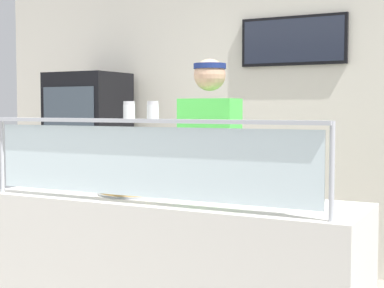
{
  "coord_description": "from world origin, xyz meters",
  "views": [
    {
      "loc": [
        2.62,
        -2.42,
        1.44
      ],
      "look_at": [
        1.18,
        0.36,
        1.24
      ],
      "focal_mm": 54.59,
      "sensor_mm": 36.0,
      "label": 1
    }
  ],
  "objects_px": {
    "pizza_tray": "(136,191)",
    "pepper_flake_shaker": "(153,111)",
    "worker_figure": "(210,173)",
    "pizza_server": "(141,188)",
    "parmesan_shaker": "(129,111)",
    "drink_fridge": "(88,164)"
  },
  "relations": [
    {
      "from": "pizza_tray",
      "to": "pepper_flake_shaker",
      "type": "relative_size",
      "value": 4.99
    },
    {
      "from": "worker_figure",
      "to": "pepper_flake_shaker",
      "type": "bearing_deg",
      "value": -81.03
    },
    {
      "from": "pizza_server",
      "to": "pizza_tray",
      "type": "bearing_deg",
      "value": 162.44
    },
    {
      "from": "pepper_flake_shaker",
      "to": "worker_figure",
      "type": "relative_size",
      "value": 0.05
    },
    {
      "from": "pizza_tray",
      "to": "parmesan_shaker",
      "type": "height_order",
      "value": "parmesan_shaker"
    },
    {
      "from": "pizza_server",
      "to": "worker_figure",
      "type": "bearing_deg",
      "value": 89.17
    },
    {
      "from": "parmesan_shaker",
      "to": "drink_fridge",
      "type": "xyz_separation_m",
      "value": [
        -1.87,
        2.1,
        -0.53
      ]
    },
    {
      "from": "drink_fridge",
      "to": "pizza_tray",
      "type": "bearing_deg",
      "value": -46.38
    },
    {
      "from": "pizza_tray",
      "to": "pizza_server",
      "type": "xyz_separation_m",
      "value": [
        0.04,
        -0.02,
        0.02
      ]
    },
    {
      "from": "pizza_server",
      "to": "pepper_flake_shaker",
      "type": "xyz_separation_m",
      "value": [
        0.25,
        -0.29,
        0.43
      ]
    },
    {
      "from": "worker_figure",
      "to": "pizza_tray",
      "type": "bearing_deg",
      "value": -101.83
    },
    {
      "from": "pizza_tray",
      "to": "pepper_flake_shaker",
      "type": "distance_m",
      "value": 0.62
    },
    {
      "from": "pizza_tray",
      "to": "worker_figure",
      "type": "relative_size",
      "value": 0.25
    },
    {
      "from": "parmesan_shaker",
      "to": "pepper_flake_shaker",
      "type": "relative_size",
      "value": 1.0
    },
    {
      "from": "worker_figure",
      "to": "drink_fridge",
      "type": "xyz_separation_m",
      "value": [
        -1.85,
        1.12,
        -0.12
      ]
    },
    {
      "from": "pepper_flake_shaker",
      "to": "worker_figure",
      "type": "bearing_deg",
      "value": 98.97
    },
    {
      "from": "pizza_server",
      "to": "pepper_flake_shaker",
      "type": "height_order",
      "value": "pepper_flake_shaker"
    },
    {
      "from": "pepper_flake_shaker",
      "to": "pizza_server",
      "type": "bearing_deg",
      "value": 131.6
    },
    {
      "from": "drink_fridge",
      "to": "parmesan_shaker",
      "type": "bearing_deg",
      "value": -48.36
    },
    {
      "from": "pizza_server",
      "to": "drink_fridge",
      "type": "relative_size",
      "value": 0.16
    },
    {
      "from": "worker_figure",
      "to": "drink_fridge",
      "type": "bearing_deg",
      "value": 148.84
    },
    {
      "from": "parmesan_shaker",
      "to": "drink_fridge",
      "type": "relative_size",
      "value": 0.05
    }
  ]
}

